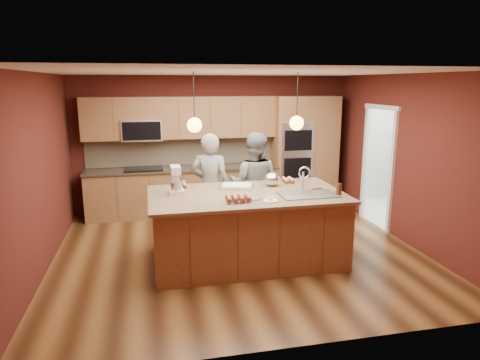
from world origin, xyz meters
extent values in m
plane|color=#3E2411|center=(0.00, 0.00, 0.00)|extent=(5.50, 5.50, 0.00)
plane|color=white|center=(0.00, 0.00, 2.70)|extent=(5.50, 5.50, 0.00)
plane|color=#4D1B16|center=(0.00, 2.50, 1.35)|extent=(5.50, 0.00, 5.50)
plane|color=#4D1B16|center=(0.00, -2.50, 1.35)|extent=(5.50, 0.00, 5.50)
plane|color=#4D1B16|center=(-2.75, 0.00, 1.35)|extent=(0.00, 5.00, 5.00)
plane|color=#4D1B16|center=(2.75, 0.00, 1.35)|extent=(0.00, 5.00, 5.00)
cube|color=brown|center=(-0.65, 2.20, 0.45)|extent=(3.70, 0.60, 0.90)
cube|color=#2B241C|center=(-0.65, 2.19, 0.92)|extent=(3.74, 0.64, 0.04)
cube|color=#C4B492|center=(-0.65, 2.48, 1.22)|extent=(3.70, 0.03, 0.56)
cube|color=brown|center=(-0.65, 2.32, 1.90)|extent=(3.70, 0.36, 0.80)
cube|color=black|center=(-1.40, 2.18, 0.94)|extent=(0.72, 0.52, 0.03)
cube|color=#B9BBC0|center=(-1.40, 2.30, 1.68)|extent=(0.76, 0.40, 0.40)
cube|color=brown|center=(1.60, 2.20, 1.15)|extent=(0.80, 0.60, 2.30)
cube|color=#B9BBC0|center=(1.60, 1.90, 1.20)|extent=(0.66, 0.04, 1.20)
cube|color=brown|center=(2.25, 2.20, 1.15)|extent=(0.50, 0.60, 2.30)
plane|color=silver|center=(3.65, 1.20, 0.00)|extent=(2.60, 2.60, 0.00)
plane|color=beige|center=(4.55, 1.20, 1.35)|extent=(0.00, 2.70, 2.70)
cube|color=white|center=(4.35, 1.20, 1.95)|extent=(0.35, 2.40, 0.75)
cylinder|color=black|center=(-0.67, -0.30, 2.35)|extent=(0.01, 0.01, 0.70)
sphere|color=gold|center=(-0.67, -0.30, 2.00)|extent=(0.20, 0.20, 0.20)
cylinder|color=black|center=(0.77, -0.30, 2.35)|extent=(0.01, 0.01, 0.70)
sphere|color=gold|center=(0.77, -0.30, 2.00)|extent=(0.20, 0.20, 0.20)
cube|color=brown|center=(0.05, -0.30, 0.49)|extent=(2.66, 1.44, 0.98)
cube|color=tan|center=(0.05, -0.30, 1.00)|extent=(2.76, 1.54, 0.04)
cube|color=#B9BBC0|center=(0.88, -0.58, 0.94)|extent=(0.80, 0.47, 0.18)
imported|color=black|center=(-0.32, 0.72, 0.89)|extent=(0.75, 0.62, 1.77)
imported|color=gray|center=(0.41, 0.72, 0.88)|extent=(1.05, 0.95, 1.77)
cube|color=white|center=(-0.93, -0.12, 1.05)|extent=(0.22, 0.28, 0.06)
cube|color=white|center=(-0.93, -0.01, 1.21)|extent=(0.11, 0.09, 0.27)
cube|color=white|center=(-0.93, -0.10, 1.36)|extent=(0.14, 0.27, 0.10)
cylinder|color=silver|center=(-0.93, -0.16, 1.12)|extent=(0.16, 0.16, 0.15)
cube|color=white|center=(-0.01, 0.05, 1.03)|extent=(0.57, 0.49, 0.03)
cube|color=white|center=(-0.01, 0.05, 1.05)|extent=(0.49, 0.41, 0.02)
cube|color=#B9BBC0|center=(-0.04, -0.62, 1.03)|extent=(0.46, 0.39, 0.02)
ellipsoid|color=silver|center=(0.53, 0.06, 1.12)|extent=(0.25, 0.25, 0.21)
cylinder|color=white|center=(0.26, -0.79, 1.02)|extent=(0.19, 0.19, 0.01)
cylinder|color=#3C1F0E|center=(1.29, -0.66, 1.10)|extent=(0.08, 0.08, 0.16)
cube|color=black|center=(1.13, -0.31, 1.02)|extent=(0.15, 0.10, 0.01)
cube|color=white|center=(4.18, 0.93, 0.56)|extent=(0.81, 0.82, 1.11)
cube|color=white|center=(4.20, 1.50, 0.51)|extent=(0.66, 0.68, 1.03)
camera|label=1|loc=(-1.29, -6.06, 2.55)|focal=32.00mm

